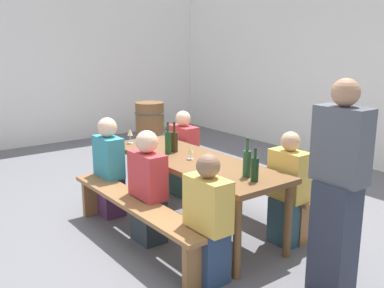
% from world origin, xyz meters
% --- Properties ---
extents(ground_plane, '(24.00, 24.00, 0.00)m').
position_xyz_m(ground_plane, '(0.00, 0.00, 0.00)').
color(ground_plane, slate).
extents(side_wall, '(0.20, 7.54, 3.20)m').
position_xyz_m(side_wall, '(-4.76, 0.00, 1.60)').
color(side_wall, white).
rests_on(side_wall, ground).
extents(tasting_table, '(2.19, 0.73, 0.75)m').
position_xyz_m(tasting_table, '(0.00, 0.00, 0.67)').
color(tasting_table, brown).
rests_on(tasting_table, ground).
extents(bench_near, '(2.09, 0.30, 0.45)m').
position_xyz_m(bench_near, '(0.00, -0.67, 0.36)').
color(bench_near, olive).
rests_on(bench_near, ground).
extents(bench_far, '(2.09, 0.30, 0.45)m').
position_xyz_m(bench_far, '(0.00, 0.67, 0.36)').
color(bench_far, olive).
rests_on(bench_far, ground).
extents(wine_bottle_0, '(0.06, 0.06, 0.34)m').
position_xyz_m(wine_bottle_0, '(-0.30, -0.09, 0.88)').
color(wine_bottle_0, '#194723').
rests_on(wine_bottle_0, tasting_table).
extents(wine_bottle_1, '(0.07, 0.07, 0.29)m').
position_xyz_m(wine_bottle_1, '(0.90, -0.02, 0.86)').
color(wine_bottle_1, '#143319').
rests_on(wine_bottle_1, tasting_table).
extents(wine_bottle_2, '(0.08, 0.08, 0.32)m').
position_xyz_m(wine_bottle_2, '(-0.33, 0.02, 0.87)').
color(wine_bottle_2, '#332814').
rests_on(wine_bottle_2, tasting_table).
extents(wine_bottle_3, '(0.07, 0.07, 0.34)m').
position_xyz_m(wine_bottle_3, '(0.77, 0.02, 0.88)').
color(wine_bottle_3, '#234C2D').
rests_on(wine_bottle_3, tasting_table).
extents(wine_glass_0, '(0.06, 0.06, 0.17)m').
position_xyz_m(wine_glass_0, '(-0.96, -0.17, 0.87)').
color(wine_glass_0, silver).
rests_on(wine_glass_0, tasting_table).
extents(wine_glass_1, '(0.07, 0.07, 0.17)m').
position_xyz_m(wine_glass_1, '(-0.63, -0.16, 0.86)').
color(wine_glass_1, silver).
rests_on(wine_glass_1, tasting_table).
extents(wine_glass_2, '(0.06, 0.06, 0.15)m').
position_xyz_m(wine_glass_2, '(0.02, -0.03, 0.85)').
color(wine_glass_2, silver).
rests_on(wine_glass_2, tasting_table).
extents(seated_guest_near_0, '(0.39, 0.24, 1.11)m').
position_xyz_m(seated_guest_near_0, '(-0.83, -0.52, 0.53)').
color(seated_guest_near_0, '#4E294D').
rests_on(seated_guest_near_0, ground).
extents(seated_guest_near_1, '(0.42, 0.24, 1.10)m').
position_xyz_m(seated_guest_near_1, '(-0.01, -0.52, 0.52)').
color(seated_guest_near_1, '#2C353A').
rests_on(seated_guest_near_1, ground).
extents(seated_guest_near_2, '(0.41, 0.24, 1.07)m').
position_xyz_m(seated_guest_near_2, '(0.89, -0.52, 0.50)').
color(seated_guest_near_2, navy).
rests_on(seated_guest_near_2, ground).
extents(seated_guest_far_0, '(0.41, 0.24, 1.07)m').
position_xyz_m(seated_guest_far_0, '(-0.87, 0.52, 0.50)').
color(seated_guest_far_0, '#2C4A41').
rests_on(seated_guest_far_0, ground).
extents(seated_guest_far_1, '(0.37, 0.24, 1.10)m').
position_xyz_m(seated_guest_far_1, '(0.82, 0.52, 0.52)').
color(seated_guest_far_1, '#294854').
rests_on(seated_guest_far_1, ground).
extents(standing_host, '(0.40, 0.24, 1.66)m').
position_xyz_m(standing_host, '(1.59, 0.16, 0.80)').
color(standing_host, '#2E3344').
rests_on(standing_host, ground).
extents(wine_barrel, '(0.56, 0.56, 0.79)m').
position_xyz_m(wine_barrel, '(-3.49, 1.64, 0.39)').
color(wine_barrel, brown).
rests_on(wine_barrel, ground).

